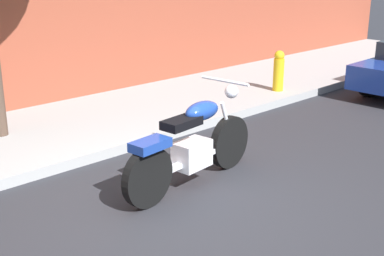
% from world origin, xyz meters
% --- Properties ---
extents(ground_plane, '(60.00, 60.00, 0.00)m').
position_xyz_m(ground_plane, '(0.00, 0.00, 0.00)').
color(ground_plane, '#28282D').
extents(sidewalk, '(23.31, 2.61, 0.14)m').
position_xyz_m(sidewalk, '(0.00, 3.06, 0.07)').
color(sidewalk, '#9D9D9D').
rests_on(sidewalk, ground).
extents(motorcycle, '(2.14, 0.70, 1.18)m').
position_xyz_m(motorcycle, '(0.54, 0.37, 0.49)').
color(motorcycle, black).
rests_on(motorcycle, ground).
extents(fire_hydrant, '(0.20, 0.20, 0.91)m').
position_xyz_m(fire_hydrant, '(4.49, 2.20, 0.46)').
color(fire_hydrant, gold).
rests_on(fire_hydrant, ground).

